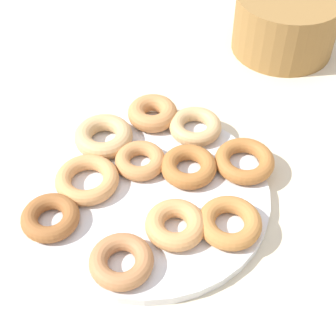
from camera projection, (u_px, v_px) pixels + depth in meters
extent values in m
plane|color=beige|center=(151.00, 197.00, 0.72)|extent=(2.40, 2.40, 0.00)
cylinder|color=silver|center=(150.00, 194.00, 0.71)|extent=(0.34, 0.34, 0.02)
torus|color=tan|center=(87.00, 180.00, 0.71)|extent=(0.13, 0.13, 0.02)
torus|color=tan|center=(175.00, 225.00, 0.65)|extent=(0.09, 0.09, 0.03)
torus|color=#AD6B33|center=(190.00, 167.00, 0.72)|extent=(0.11, 0.11, 0.02)
torus|color=#C6844C|center=(153.00, 113.00, 0.80)|extent=(0.11, 0.11, 0.03)
torus|color=#BC7A3D|center=(230.00, 223.00, 0.65)|extent=(0.12, 0.12, 0.02)
torus|color=tan|center=(104.00, 136.00, 0.76)|extent=(0.12, 0.12, 0.03)
torus|color=#C6844C|center=(140.00, 161.00, 0.73)|extent=(0.09, 0.09, 0.02)
torus|color=#B27547|center=(121.00, 261.00, 0.62)|extent=(0.10, 0.10, 0.02)
torus|color=#AD6B33|center=(245.00, 161.00, 0.73)|extent=(0.12, 0.12, 0.02)
torus|color=tan|center=(195.00, 127.00, 0.78)|extent=(0.12, 0.12, 0.02)
torus|color=#995B2D|center=(50.00, 218.00, 0.66)|extent=(0.11, 0.11, 0.02)
cylinder|color=olive|center=(285.00, 23.00, 0.93)|extent=(0.25, 0.25, 0.11)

